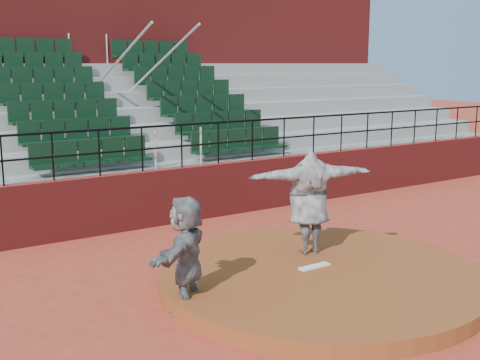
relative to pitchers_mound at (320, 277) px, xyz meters
name	(u,v)px	position (x,y,z in m)	size (l,w,h in m)	color
ground	(320,284)	(0.00, 0.00, -0.12)	(90.00, 90.00, 0.00)	#AF3B27
pitchers_mound	(320,277)	(0.00, 0.00, 0.00)	(5.50, 5.50, 0.25)	brown
pitching_rubber	(314,266)	(0.00, 0.15, 0.14)	(0.60, 0.15, 0.03)	white
boundary_wall	(183,194)	(0.00, 5.00, 0.53)	(24.00, 0.30, 1.30)	maroon
wall_railing	(181,136)	(0.00, 5.00, 1.90)	(24.04, 0.05, 1.03)	black
seating_deck	(122,144)	(0.00, 8.65, 1.31)	(24.00, 5.97, 4.63)	gray
press_box_facade	(74,68)	(0.00, 12.60, 3.43)	(24.00, 3.00, 7.10)	maroon
pitcher	(309,202)	(0.43, 0.85, 1.09)	(2.37, 0.64, 1.93)	black
fielder	(186,254)	(-2.43, 0.26, 0.77)	(1.65, 0.53, 1.78)	black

